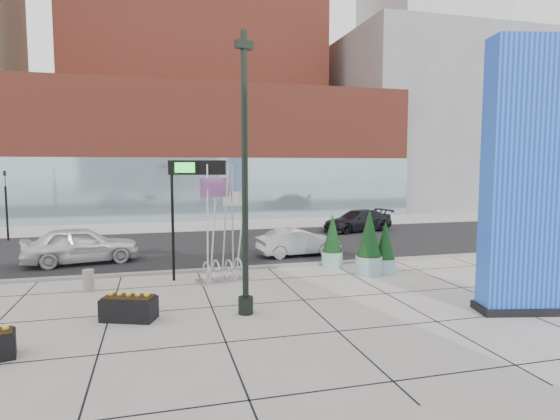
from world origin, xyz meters
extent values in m
plane|color=#9E9991|center=(0.00, 0.00, 0.00)|extent=(160.00, 160.00, 0.00)
cube|color=black|center=(0.00, 10.00, 0.01)|extent=(80.00, 12.00, 0.02)
cube|color=gray|center=(0.00, 4.00, 0.06)|extent=(80.00, 0.30, 0.12)
cube|color=brown|center=(1.00, 27.00, 5.50)|extent=(34.00, 10.00, 11.00)
cube|color=#8CA5B2|center=(1.00, 22.20, 2.50)|extent=(34.00, 0.60, 5.00)
cube|color=slate|center=(26.00, 32.00, 9.00)|extent=(20.00, 18.00, 18.00)
cube|color=#B2B7BC|center=(36.00, 48.00, 27.50)|extent=(16.00, 16.00, 55.00)
cube|color=#0D3AC6|center=(6.88, -3.83, 4.05)|extent=(2.39, 1.37, 8.09)
cube|color=black|center=(6.88, -3.83, 0.11)|extent=(2.61, 1.59, 0.22)
cylinder|color=black|center=(-1.09, -1.90, 4.10)|extent=(0.18, 0.18, 8.21)
cylinder|color=black|center=(-1.09, -1.90, 0.26)|extent=(0.45, 0.45, 0.51)
cube|color=black|center=(-1.09, -1.90, 7.80)|extent=(0.56, 0.37, 0.23)
cube|color=silver|center=(-1.20, 2.23, 0.03)|extent=(2.13, 1.38, 0.05)
cylinder|color=silver|center=(-1.83, 2.05, 2.24)|extent=(0.07, 0.07, 4.48)
cylinder|color=silver|center=(-1.47, 2.36, 2.24)|extent=(0.07, 0.07, 4.48)
cylinder|color=silver|center=(-1.11, 2.14, 2.24)|extent=(0.07, 0.07, 4.48)
cylinder|color=silver|center=(-0.71, 2.41, 2.24)|extent=(0.07, 0.07, 4.48)
cylinder|color=silver|center=(-0.48, 2.00, 2.24)|extent=(0.07, 0.07, 4.48)
torus|color=silver|center=(-1.87, 2.14, 0.43)|extent=(0.23, 0.81, 0.82)
torus|color=silver|center=(-1.43, 2.32, 0.43)|extent=(0.23, 0.81, 0.82)
torus|color=silver|center=(-0.98, 2.14, 0.43)|extent=(0.23, 0.81, 0.82)
torus|color=silver|center=(-0.53, 2.32, 0.43)|extent=(0.23, 0.81, 0.82)
cube|color=red|center=(-1.47, 2.23, 3.59)|extent=(1.13, 0.38, 0.72)
cube|color=silver|center=(-0.66, 2.32, 3.14)|extent=(0.90, 0.14, 0.54)
cylinder|color=gray|center=(-5.96, 2.00, 0.38)|extent=(0.39, 0.39, 0.76)
cylinder|color=black|center=(-3.00, 2.80, 2.27)|extent=(0.11, 0.11, 4.54)
cube|color=black|center=(-2.03, 2.80, 4.32)|extent=(2.11, 0.87, 0.54)
cube|color=#19D833|center=(-2.46, 2.68, 4.32)|extent=(0.72, 0.26, 0.38)
cylinder|color=#91C4C1|center=(5.40, 1.80, 0.30)|extent=(0.87, 0.87, 0.61)
cylinder|color=black|center=(5.40, 1.80, 0.61)|extent=(0.80, 0.80, 0.05)
cone|color=black|center=(5.40, 1.80, 1.39)|extent=(0.78, 0.78, 1.57)
cylinder|color=#91C4C1|center=(4.68, 1.80, 0.37)|extent=(1.07, 1.07, 0.75)
cylinder|color=black|center=(4.68, 1.80, 0.75)|extent=(0.99, 0.99, 0.06)
cone|color=black|center=(4.68, 1.80, 1.71)|extent=(0.96, 0.96, 1.93)
cylinder|color=#91C4C1|center=(3.80, 3.60, 0.32)|extent=(0.92, 0.92, 0.65)
cylinder|color=black|center=(3.80, 3.60, 0.65)|extent=(0.85, 0.85, 0.06)
cone|color=black|center=(3.80, 3.60, 1.48)|extent=(0.83, 0.83, 1.66)
cube|color=black|center=(-4.42, -1.58, 0.32)|extent=(1.66, 1.24, 0.64)
cube|color=black|center=(-4.42, -1.58, 0.66)|extent=(1.52, 1.10, 0.06)
imported|color=white|center=(-6.89, 7.06, 0.83)|extent=(5.17, 2.84, 1.67)
imported|color=#B8BAC1|center=(3.07, 6.23, 0.66)|extent=(4.13, 1.79, 1.32)
imported|color=black|center=(9.38, 13.27, 0.71)|extent=(5.26, 3.13, 1.43)
cylinder|color=black|center=(-12.00, 15.00, 1.60)|extent=(0.12, 0.12, 3.20)
imported|color=black|center=(-12.00, 15.00, 3.65)|extent=(0.15, 0.18, 0.90)
camera|label=1|loc=(-3.62, -15.27, 4.41)|focal=30.00mm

